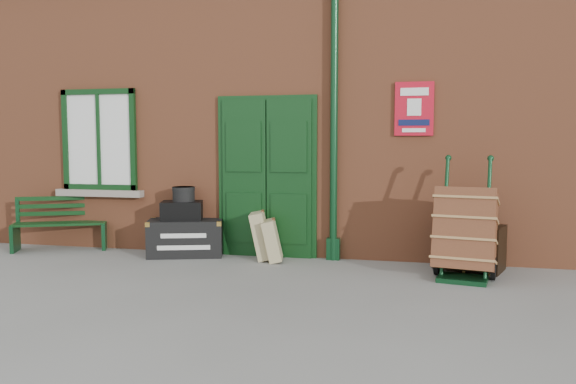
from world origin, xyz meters
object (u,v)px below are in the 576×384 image
(porter_trolley, at_px, (465,232))
(dark_trunk, at_px, (470,247))
(bench, at_px, (61,222))
(houdini_trunk, at_px, (186,237))

(porter_trolley, xyz_separation_m, dark_trunk, (0.10, 0.51, -0.27))
(bench, xyz_separation_m, porter_trolley, (5.79, -0.52, 0.14))
(bench, relative_size, houdini_trunk, 1.33)
(dark_trunk, bearing_deg, porter_trolley, -82.55)
(bench, distance_m, houdini_trunk, 2.02)
(bench, distance_m, dark_trunk, 5.89)
(houdini_trunk, relative_size, porter_trolley, 0.73)
(bench, distance_m, porter_trolley, 5.81)
(bench, relative_size, dark_trunk, 1.74)
(houdini_trunk, distance_m, porter_trolley, 3.81)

